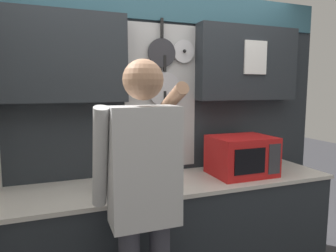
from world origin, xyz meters
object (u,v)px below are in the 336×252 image
(knife_block, at_px, (164,171))
(person, at_px, (144,189))
(microwave, at_px, (241,156))
(utensil_crock, at_px, (106,179))

(knife_block, xyz_separation_m, person, (-0.29, -0.49, 0.06))
(microwave, relative_size, person, 0.28)
(knife_block, distance_m, utensil_crock, 0.43)
(microwave, distance_m, person, 1.10)
(utensil_crock, bearing_deg, person, -74.84)
(person, bearing_deg, utensil_crock, 105.16)
(knife_block, bearing_deg, microwave, -0.07)
(microwave, bearing_deg, knife_block, 179.93)
(knife_block, height_order, utensil_crock, utensil_crock)
(knife_block, xyz_separation_m, utensil_crock, (-0.43, 0.00, -0.02))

